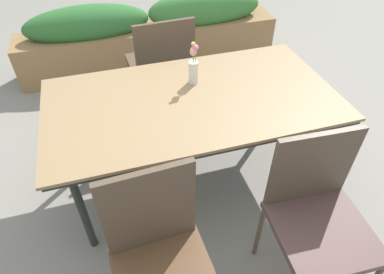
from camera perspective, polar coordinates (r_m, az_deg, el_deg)
name	(u,v)px	position (r m, az deg, el deg)	size (l,w,h in m)	color
ground_plane	(188,174)	(2.61, -0.75, -6.25)	(12.00, 12.00, 0.00)	gray
dining_table	(192,105)	(2.10, 0.00, 5.48)	(1.77, 0.94, 0.75)	#8C704C
chair_near_left	(159,254)	(1.62, -5.49, -19.07)	(0.47, 0.47, 0.96)	brown
chair_near_right	(317,211)	(1.83, 20.36, -11.53)	(0.49, 0.49, 0.94)	#4F3733
chair_far_side	(162,62)	(2.86, -5.14, 12.43)	(0.52, 0.52, 0.94)	brown
flower_vase	(193,66)	(2.15, 0.25, 11.81)	(0.06, 0.06, 0.28)	silver
planter_box	(151,34)	(3.78, -6.91, 16.87)	(2.72, 0.43, 0.76)	olive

